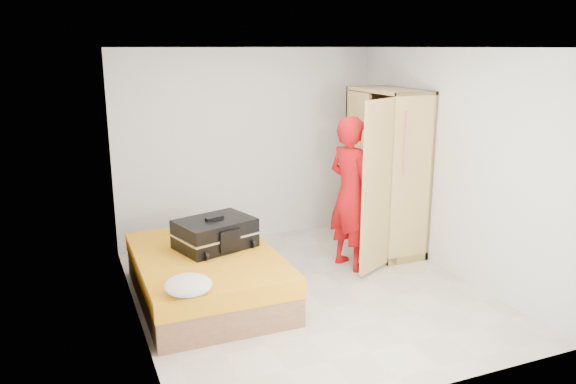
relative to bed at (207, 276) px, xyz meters
name	(u,v)px	position (x,y,z in m)	size (l,w,h in m)	color
room	(309,177)	(1.05, -0.29, 1.05)	(4.00, 4.02, 2.60)	beige
bed	(207,276)	(0.00, 0.00, 0.00)	(1.42, 2.02, 0.50)	#9D6B47
wardrobe	(385,176)	(2.50, 0.55, 0.75)	(1.11, 1.45, 2.10)	#E6C570
person	(351,193)	(1.83, 0.22, 0.67)	(0.67, 0.44, 1.84)	#BB0B0C
suitcase	(215,234)	(0.14, 0.16, 0.40)	(0.94, 0.79, 0.34)	black
round_cushion	(188,285)	(-0.39, -0.90, 0.33)	(0.42, 0.42, 0.16)	white
pillow	(199,225)	(0.13, 0.85, 0.30)	(0.55, 0.28, 0.10)	white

